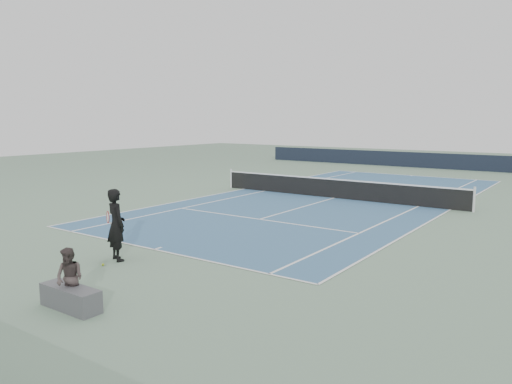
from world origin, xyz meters
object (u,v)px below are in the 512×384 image
Objects in this scene: tennis_net at (334,188)px; spectator_bench at (70,288)px; tennis_player at (116,225)px; tennis_ball at (103,265)px.

tennis_net is 8.40× the size of spectator_bench.
tennis_player reaches higher than spectator_bench.
tennis_player is 3.60m from spectator_bench.
tennis_net is at bearing 89.91° from tennis_player.
tennis_net is 13.22m from tennis_player.
tennis_net is at bearing 97.28° from spectator_bench.
tennis_ball is (0.10, -13.80, -0.47)m from tennis_net.
tennis_net is at bearing 90.42° from tennis_ball.
spectator_bench reaches higher than tennis_ball.
spectator_bench is (2.08, -2.90, -0.54)m from tennis_player.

